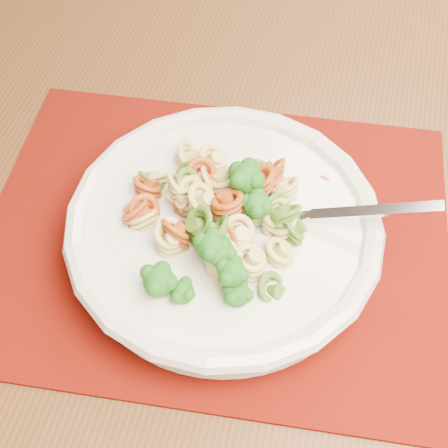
% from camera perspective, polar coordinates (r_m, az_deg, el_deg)
% --- Properties ---
extents(dining_table, '(1.37, 1.00, 0.77)m').
position_cam_1_polar(dining_table, '(0.75, 0.84, -0.03)').
color(dining_table, '#573018').
rests_on(dining_table, ground).
extents(placemat, '(0.51, 0.44, 0.00)m').
position_cam_1_polar(placemat, '(0.59, -0.79, -1.06)').
color(placemat, '#540C03').
rests_on(placemat, dining_table).
extents(pasta_bowl, '(0.28, 0.28, 0.05)m').
position_cam_1_polar(pasta_bowl, '(0.56, 0.00, -0.51)').
color(pasta_bowl, silver).
rests_on(pasta_bowl, placemat).
extents(pasta_broccoli_heap, '(0.24, 0.24, 0.06)m').
position_cam_1_polar(pasta_broccoli_heap, '(0.55, 0.00, 0.36)').
color(pasta_broccoli_heap, '#D3BB68').
rests_on(pasta_broccoli_heap, pasta_bowl).
extents(fork, '(0.18, 0.06, 0.08)m').
position_cam_1_polar(fork, '(0.55, 5.42, 0.68)').
color(fork, silver).
rests_on(fork, pasta_bowl).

